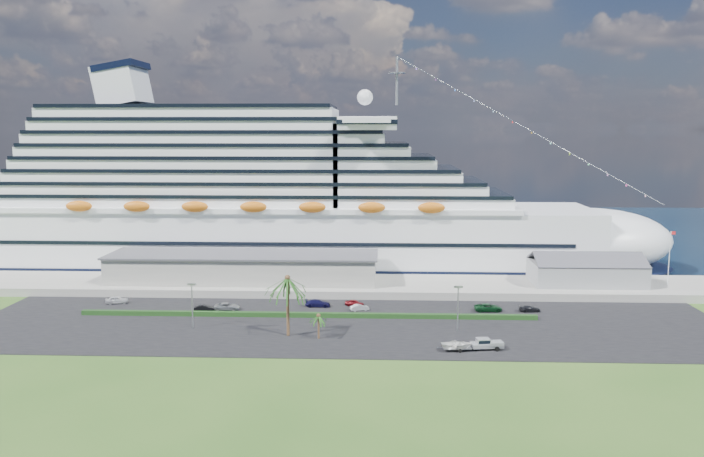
{
  "coord_description": "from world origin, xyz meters",
  "views": [
    {
      "loc": [
        6.02,
        -111.79,
        35.91
      ],
      "look_at": [
        0.14,
        30.0,
        15.41
      ],
      "focal_mm": 35.0,
      "sensor_mm": 36.0,
      "label": 1
    }
  ],
  "objects_px": {
    "pickup_truck": "(486,343)",
    "boat_trailer": "(457,344)",
    "cruise_ship": "(274,204)",
    "parked_car_3": "(318,303)"
  },
  "relations": [
    {
      "from": "pickup_truck",
      "to": "parked_car_3",
      "type": "bearing_deg",
      "value": 138.97
    },
    {
      "from": "pickup_truck",
      "to": "boat_trailer",
      "type": "height_order",
      "value": "pickup_truck"
    },
    {
      "from": "parked_car_3",
      "to": "pickup_truck",
      "type": "distance_m",
      "value": 40.03
    },
    {
      "from": "parked_car_3",
      "to": "pickup_truck",
      "type": "relative_size",
      "value": 0.93
    },
    {
      "from": "parked_car_3",
      "to": "boat_trailer",
      "type": "distance_m",
      "value": 37.21
    },
    {
      "from": "pickup_truck",
      "to": "boat_trailer",
      "type": "relative_size",
      "value": 0.92
    },
    {
      "from": "parked_car_3",
      "to": "boat_trailer",
      "type": "relative_size",
      "value": 0.86
    },
    {
      "from": "parked_car_3",
      "to": "pickup_truck",
      "type": "bearing_deg",
      "value": -129.04
    },
    {
      "from": "parked_car_3",
      "to": "pickup_truck",
      "type": "xyz_separation_m",
      "value": [
        30.2,
        -26.28,
        0.27
      ]
    },
    {
      "from": "cruise_ship",
      "to": "boat_trailer",
      "type": "xyz_separation_m",
      "value": [
        40.22,
        -67.36,
        -15.47
      ]
    }
  ]
}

